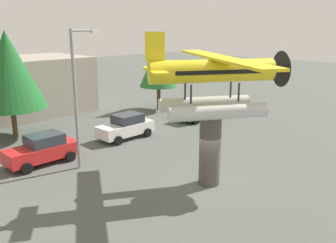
% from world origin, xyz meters
% --- Properties ---
extents(ground_plane, '(140.00, 140.00, 0.00)m').
position_xyz_m(ground_plane, '(0.00, 0.00, 0.00)').
color(ground_plane, '#515651').
extents(display_pedestal, '(1.10, 1.10, 3.69)m').
position_xyz_m(display_pedestal, '(0.00, 0.00, 1.85)').
color(display_pedestal, '#4C4742').
rests_on(display_pedestal, ground).
extents(floatplane_monument, '(7.00, 9.40, 4.00)m').
position_xyz_m(floatplane_monument, '(0.11, -0.07, 5.37)').
color(floatplane_monument, silver).
rests_on(floatplane_monument, display_pedestal).
extents(car_mid_red, '(4.20, 2.02, 1.76)m').
position_xyz_m(car_mid_red, '(-4.71, 8.80, 0.88)').
color(car_mid_red, red).
rests_on(car_mid_red, ground).
extents(car_far_white, '(4.20, 2.02, 1.76)m').
position_xyz_m(car_far_white, '(1.94, 9.23, 0.88)').
color(car_far_white, white).
rests_on(car_far_white, ground).
extents(car_distant_green, '(4.20, 2.02, 1.76)m').
position_xyz_m(car_distant_green, '(9.82, 8.95, 0.88)').
color(car_distant_green, '#237A38').
rests_on(car_distant_green, ground).
extents(streetlight_primary, '(1.84, 0.28, 7.80)m').
position_xyz_m(streetlight_primary, '(-3.37, 6.65, 4.53)').
color(streetlight_primary, gray).
rests_on(streetlight_primary, ground).
extents(storefront_building, '(15.22, 7.81, 5.14)m').
position_xyz_m(storefront_building, '(-1.89, 22.00, 2.57)').
color(storefront_building, '#9E9384').
rests_on(storefront_building, ground).
extents(tree_east, '(4.92, 4.92, 7.69)m').
position_xyz_m(tree_east, '(-3.70, 15.07, 4.95)').
color(tree_east, brown).
rests_on(tree_east, ground).
extents(tree_center_back, '(3.69, 3.69, 6.37)m').
position_xyz_m(tree_center_back, '(10.17, 14.37, 4.30)').
color(tree_center_back, brown).
rests_on(tree_center_back, ground).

